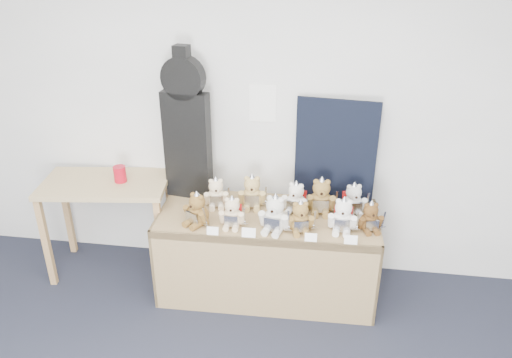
# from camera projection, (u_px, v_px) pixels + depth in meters

# --- Properties ---
(room_shell) EXTENTS (6.00, 6.00, 6.00)m
(room_shell) POSITION_uv_depth(u_px,v_px,m) (263.00, 103.00, 3.86)
(room_shell) COLOR silver
(room_shell) RESTS_ON floor
(display_table) EXTENTS (1.70, 0.74, 0.70)m
(display_table) POSITION_uv_depth(u_px,v_px,m) (267.00, 236.00, 3.82)
(display_table) COLOR olive
(display_table) RESTS_ON floor
(side_table) EXTENTS (1.07, 0.68, 0.84)m
(side_table) POSITION_uv_depth(u_px,v_px,m) (107.00, 196.00, 4.08)
(side_table) COLOR #A28557
(side_table) RESTS_ON floor
(guitar_case) EXTENTS (0.38, 0.16, 1.22)m
(guitar_case) POSITION_uv_depth(u_px,v_px,m) (186.00, 127.00, 3.84)
(guitar_case) COLOR black
(guitar_case) RESTS_ON display_table
(navy_board) EXTENTS (0.63, 0.09, 0.84)m
(navy_board) POSITION_uv_depth(u_px,v_px,m) (335.00, 152.00, 3.85)
(navy_board) COLOR black
(navy_board) RESTS_ON display_table
(red_cup) EXTENTS (0.10, 0.10, 0.13)m
(red_cup) POSITION_uv_depth(u_px,v_px,m) (120.00, 174.00, 3.99)
(red_cup) COLOR #B20B1E
(red_cup) RESTS_ON side_table
(teddy_front_far_left) EXTENTS (0.23, 0.23, 0.28)m
(teddy_front_far_left) POSITION_uv_depth(u_px,v_px,m) (197.00, 210.00, 3.64)
(teddy_front_far_left) COLOR brown
(teddy_front_far_left) RESTS_ON display_table
(teddy_front_left) EXTENTS (0.21, 0.18, 0.26)m
(teddy_front_left) POSITION_uv_depth(u_px,v_px,m) (232.00, 213.00, 3.63)
(teddy_front_left) COLOR beige
(teddy_front_left) RESTS_ON display_table
(teddy_front_centre) EXTENTS (0.25, 0.23, 0.31)m
(teddy_front_centre) POSITION_uv_depth(u_px,v_px,m) (275.00, 215.00, 3.56)
(teddy_front_centre) COLOR silver
(teddy_front_centre) RESTS_ON display_table
(teddy_front_right) EXTENTS (0.23, 0.20, 0.27)m
(teddy_front_right) POSITION_uv_depth(u_px,v_px,m) (300.00, 218.00, 3.56)
(teddy_front_right) COLOR olive
(teddy_front_right) RESTS_ON display_table
(teddy_front_far_right) EXTENTS (0.23, 0.20, 0.29)m
(teddy_front_far_right) POSITION_uv_depth(u_px,v_px,m) (343.00, 217.00, 3.56)
(teddy_front_far_right) COLOR white
(teddy_front_far_right) RESTS_ON display_table
(teddy_front_end) EXTENTS (0.21, 0.19, 0.25)m
(teddy_front_end) POSITION_uv_depth(u_px,v_px,m) (370.00, 218.00, 3.57)
(teddy_front_end) COLOR brown
(teddy_front_end) RESTS_ON display_table
(teddy_back_left) EXTENTS (0.22, 0.20, 0.27)m
(teddy_back_left) POSITION_uv_depth(u_px,v_px,m) (216.00, 194.00, 3.89)
(teddy_back_left) COLOR beige
(teddy_back_left) RESTS_ON display_table
(teddy_back_centre_left) EXTENTS (0.25, 0.21, 0.30)m
(teddy_back_centre_left) POSITION_uv_depth(u_px,v_px,m) (252.00, 193.00, 3.88)
(teddy_back_centre_left) COLOR tan
(teddy_back_centre_left) RESTS_ON display_table
(teddy_back_centre_right) EXTENTS (0.23, 0.21, 0.28)m
(teddy_back_centre_right) POSITION_uv_depth(u_px,v_px,m) (296.00, 199.00, 3.81)
(teddy_back_centre_right) COLOR white
(teddy_back_centre_right) RESTS_ON display_table
(teddy_back_right) EXTENTS (0.26, 0.21, 0.31)m
(teddy_back_right) POSITION_uv_depth(u_px,v_px,m) (321.00, 197.00, 3.80)
(teddy_back_right) COLOR olive
(teddy_back_right) RESTS_ON display_table
(teddy_back_end) EXTENTS (0.23, 0.21, 0.28)m
(teddy_back_end) POSITION_uv_depth(u_px,v_px,m) (353.00, 200.00, 3.79)
(teddy_back_end) COLOR silver
(teddy_back_end) RESTS_ON display_table
(entry_card_a) EXTENTS (0.08, 0.02, 0.06)m
(entry_card_a) POSITION_uv_depth(u_px,v_px,m) (213.00, 231.00, 3.54)
(entry_card_a) COLOR white
(entry_card_a) RESTS_ON display_table
(entry_card_b) EXTENTS (0.10, 0.02, 0.07)m
(entry_card_b) POSITION_uv_depth(u_px,v_px,m) (249.00, 233.00, 3.51)
(entry_card_b) COLOR white
(entry_card_b) RESTS_ON display_table
(entry_card_c) EXTENTS (0.09, 0.02, 0.06)m
(entry_card_c) POSITION_uv_depth(u_px,v_px,m) (311.00, 237.00, 3.46)
(entry_card_c) COLOR white
(entry_card_c) RESTS_ON display_table
(entry_card_d) EXTENTS (0.09, 0.02, 0.06)m
(entry_card_d) POSITION_uv_depth(u_px,v_px,m) (351.00, 240.00, 3.43)
(entry_card_d) COLOR white
(entry_card_d) RESTS_ON display_table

